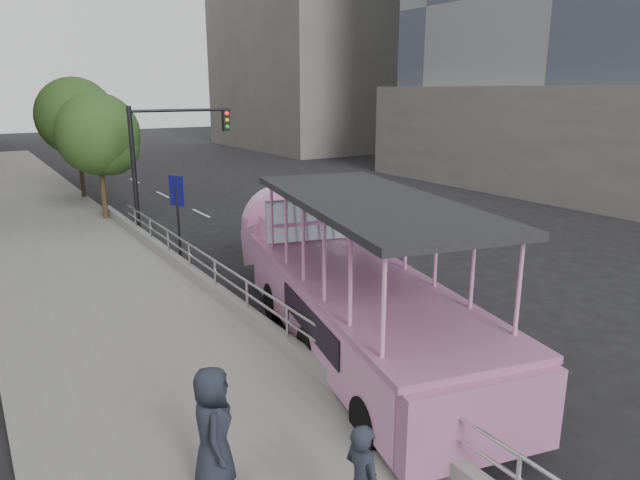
% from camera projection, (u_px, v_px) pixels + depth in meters
% --- Properties ---
extents(ground, '(160.00, 160.00, 0.00)m').
position_uv_depth(ground, '(399.00, 333.00, 13.99)').
color(ground, black).
extents(sidewalk, '(5.50, 80.00, 0.30)m').
position_uv_depth(sidewalk, '(74.00, 263.00, 19.15)').
color(sidewalk, gray).
rests_on(sidewalk, ground).
extents(kerb_wall, '(0.24, 30.00, 0.36)m').
position_uv_depth(kerb_wall, '(248.00, 314.00, 13.89)').
color(kerb_wall, gray).
rests_on(kerb_wall, sidewalk).
extents(guardrail, '(0.07, 22.00, 0.71)m').
position_uv_depth(guardrail, '(247.00, 289.00, 13.72)').
color(guardrail, silver).
rests_on(guardrail, kerb_wall).
extents(duck_boat, '(5.01, 11.39, 3.68)m').
position_uv_depth(duck_boat, '(341.00, 284.00, 13.36)').
color(duck_boat, black).
rests_on(duck_boat, ground).
extents(car, '(1.81, 3.96, 1.32)m').
position_uv_depth(car, '(330.00, 237.00, 20.43)').
color(car, white).
rests_on(car, ground).
extents(pedestrian_far, '(0.86, 1.05, 1.84)m').
position_uv_depth(pedestrian_far, '(213.00, 429.00, 7.91)').
color(pedestrian_far, '#222732').
rests_on(pedestrian_far, sidewalk).
extents(parking_sign, '(0.28, 0.65, 3.06)m').
position_uv_depth(parking_sign, '(178.00, 211.00, 18.93)').
color(parking_sign, black).
rests_on(parking_sign, ground).
extents(traffic_signal, '(4.20, 0.32, 5.20)m').
position_uv_depth(traffic_signal, '(163.00, 150.00, 22.42)').
color(traffic_signal, black).
rests_on(traffic_signal, ground).
extents(street_tree_near, '(3.52, 3.52, 5.72)m').
position_uv_depth(street_tree_near, '(101.00, 137.00, 24.32)').
color(street_tree_near, '#3C2D1B').
rests_on(street_tree_near, ground).
extents(street_tree_far, '(3.97, 3.97, 6.45)m').
position_uv_depth(street_tree_far, '(78.00, 120.00, 29.20)').
color(street_tree_far, '#3C2D1B').
rests_on(street_tree_far, ground).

